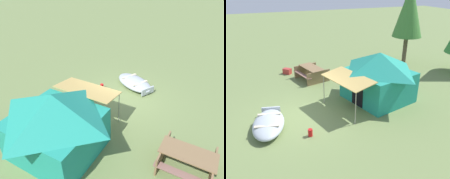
# 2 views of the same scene
# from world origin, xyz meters

# --- Properties ---
(ground_plane) EXTENTS (80.00, 80.00, 0.00)m
(ground_plane) POSITION_xyz_m (0.00, 0.00, 0.00)
(ground_plane) COLOR olive
(beached_rowboat) EXTENTS (2.58, 1.75, 0.47)m
(beached_rowboat) POSITION_xyz_m (0.43, -1.46, 0.24)
(beached_rowboat) COLOR #A3AEB6
(beached_rowboat) RESTS_ON ground_plane
(canvas_cabin_tent) EXTENTS (3.70, 4.55, 2.43)m
(canvas_cabin_tent) POSITION_xyz_m (-0.34, 4.04, 1.26)
(canvas_cabin_tent) COLOR #1F8D7A
(canvas_cabin_tent) RESTS_ON ground_plane
(picnic_table) EXTENTS (2.09, 1.91, 0.79)m
(picnic_table) POSITION_xyz_m (-4.16, 1.71, 0.49)
(picnic_table) COLOR olive
(picnic_table) RESTS_ON ground_plane
(fuel_can) EXTENTS (0.18, 0.18, 0.30)m
(fuel_can) POSITION_xyz_m (1.55, -0.03, 0.15)
(fuel_can) COLOR red
(fuel_can) RESTS_ON ground_plane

